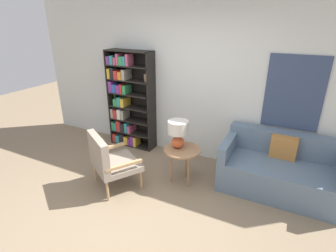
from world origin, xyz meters
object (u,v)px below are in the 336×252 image
at_px(side_table, 182,153).
at_px(bookshelf, 127,102).
at_px(armchair, 108,159).
at_px(couch, 279,170).
at_px(table_lamp, 178,131).

bearing_deg(side_table, bookshelf, 153.06).
bearing_deg(armchair, couch, 25.88).
height_order(side_table, table_lamp, table_lamp).
xyz_separation_m(bookshelf, couch, (2.82, -0.28, -0.56)).
distance_m(armchair, couch, 2.47).
bearing_deg(bookshelf, armchair, -66.24).
distance_m(bookshelf, side_table, 1.71).
height_order(bookshelf, side_table, bookshelf).
bearing_deg(side_table, couch, 19.90).
height_order(armchair, couch, armchair).
bearing_deg(table_lamp, armchair, -142.90).
relative_size(bookshelf, armchair, 2.10).
distance_m(bookshelf, couch, 2.88).
bearing_deg(side_table, armchair, -146.24).
bearing_deg(bookshelf, table_lamp, -27.62).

